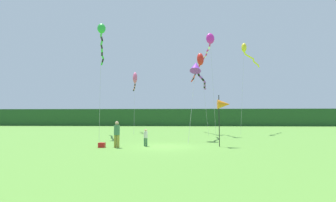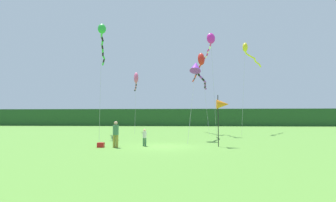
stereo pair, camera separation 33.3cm
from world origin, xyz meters
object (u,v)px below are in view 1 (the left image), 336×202
object	(u,v)px
kite_magenta	(210,41)
kite_rainbow	(135,79)
person_child	(146,137)
kite_yellow	(246,51)
kite_green	(102,36)
person_adult	(117,133)
cooler_box	(102,145)
kite_purple	(197,69)
kite_red	(200,62)
banner_flag_pole	(224,105)

from	to	relation	value
kite_magenta	kite_rainbow	size ratio (longest dim) A/B	1.41
person_child	kite_yellow	distance (m)	21.67
person_child	kite_rainbow	world-z (taller)	kite_rainbow
kite_green	person_child	bearing A→B (deg)	-52.96
person_adult	kite_green	distance (m)	14.10
cooler_box	kite_magenta	size ratio (longest dim) A/B	0.04
person_child	kite_purple	xyz separation A→B (m)	(4.17, 5.66, 6.11)
kite_magenta	kite_purple	distance (m)	7.69
person_child	kite_magenta	bearing A→B (deg)	62.02
cooler_box	kite_green	bearing A→B (deg)	109.07
kite_magenta	kite_red	bearing A→B (deg)	107.56
person_adult	banner_flag_pole	xyz separation A→B (m)	(7.65, 1.02, 2.02)
banner_flag_pole	kite_green	bearing A→B (deg)	146.02
kite_magenta	kite_red	size ratio (longest dim) A/B	1.14
kite_red	kite_rainbow	size ratio (longest dim) A/B	1.23
kite_green	kite_purple	size ratio (longest dim) A/B	1.52
banner_flag_pole	kite_yellow	world-z (taller)	kite_yellow
person_adult	banner_flag_pole	distance (m)	7.98
kite_yellow	kite_red	xyz separation A→B (m)	(-6.36, -0.51, -1.45)
person_adult	cooler_box	world-z (taller)	person_adult
person_adult	kite_yellow	bearing A→B (deg)	50.26
banner_flag_pole	kite_red	world-z (taller)	kite_red
kite_magenta	kite_yellow	size ratio (longest dim) A/B	1.02
banner_flag_pole	kite_rainbow	size ratio (longest dim) A/B	0.43
kite_red	kite_purple	size ratio (longest dim) A/B	1.34
kite_red	banner_flag_pole	bearing A→B (deg)	-87.63
kite_yellow	kite_rainbow	bearing A→B (deg)	174.10
person_child	person_adult	bearing A→B (deg)	-153.92
cooler_box	kite_purple	world-z (taller)	kite_purple
banner_flag_pole	kite_green	world-z (taller)	kite_green
kite_magenta	cooler_box	bearing A→B (deg)	-126.21
kite_red	kite_purple	world-z (taller)	kite_red
kite_magenta	kite_red	xyz separation A→B (m)	(-0.99, 3.14, -1.77)
banner_flag_pole	person_child	bearing A→B (deg)	-179.15
kite_rainbow	kite_purple	bearing A→B (deg)	-53.84
person_adult	banner_flag_pole	size ratio (longest dim) A/B	0.49
person_adult	kite_green	bearing A→B (deg)	114.87
kite_rainbow	kite_purple	world-z (taller)	kite_rainbow
banner_flag_pole	kite_yellow	xyz separation A→B (m)	(5.75, 15.10, 7.99)
kite_purple	kite_green	bearing A→B (deg)	166.83
kite_rainbow	kite_green	bearing A→B (deg)	-103.60
banner_flag_pole	kite_magenta	world-z (taller)	kite_magenta
kite_yellow	kite_green	xyz separation A→B (m)	(-17.57, -7.14, 0.02)
person_adult	person_child	xyz separation A→B (m)	(1.91, 0.94, -0.32)
cooler_box	person_adult	bearing A→B (deg)	-1.69
cooler_box	kite_purple	distance (m)	11.76
banner_flag_pole	kite_yellow	size ratio (longest dim) A/B	0.31
kite_green	kite_yellow	bearing A→B (deg)	22.10
kite_purple	kite_rainbow	bearing A→B (deg)	126.16
banner_flag_pole	kite_purple	size ratio (longest dim) A/B	0.47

